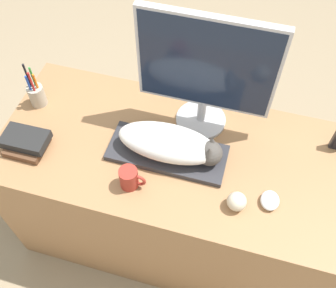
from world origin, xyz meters
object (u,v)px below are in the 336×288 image
Objects in this scene: keyboard at (167,153)px; baseball at (237,201)px; pen_cup at (37,94)px; monitor at (206,70)px; book_stack at (26,142)px; computer_mouse at (270,200)px; coffee_mug at (130,178)px; cat at (172,144)px.

keyboard is 0.34m from baseball.
pen_cup is at bearing 169.75° from keyboard.
book_stack is (-0.65, -0.32, -0.27)m from monitor.
computer_mouse is 0.82× the size of coffee_mug.
cat is 0.33m from baseball.
monitor is at bearing 26.50° from book_stack.
computer_mouse is at bearing 0.84° from book_stack.
coffee_mug is 0.59m from pen_cup.
baseball is at bearing -28.32° from cat.
computer_mouse is 0.46× the size of book_stack.
monitor is (0.07, 0.20, 0.22)m from cat.
baseball is (0.28, -0.15, -0.04)m from cat.
baseball is at bearing -2.26° from book_stack.
baseball is at bearing -16.00° from pen_cup.
monitor is 7.38× the size of baseball.
baseball is (-0.12, -0.05, 0.02)m from computer_mouse.
baseball reaches higher than computer_mouse.
keyboard is at bearing 180.00° from cat.
computer_mouse is 0.52m from coffee_mug.
computer_mouse is 0.38× the size of pen_cup.
pen_cup is at bearing 170.07° from cat.
coffee_mug is (-0.19, -0.37, -0.26)m from monitor.
cat is at bearing -108.73° from monitor.
keyboard is 0.63m from pen_cup.
pen_cup is (-0.52, 0.28, 0.01)m from coffee_mug.
coffee_mug is at bearing -124.63° from cat.
pen_cup is at bearing 168.25° from computer_mouse.
pen_cup reaches higher than keyboard.
cat reaches higher than book_stack.
book_stack reaches higher than keyboard.
monitor is 6.33× the size of computer_mouse.
cat reaches higher than baseball.
cat is 0.65m from pen_cup.
monitor is at bearing 71.27° from cat.
book_stack reaches higher than computer_mouse.
book_stack is at bearing -179.16° from computer_mouse.
cat is 0.59m from book_stack.
cat is 0.31m from monitor.
monitor is at bearing 137.15° from computer_mouse.
pen_cup is at bearing 151.52° from coffee_mug.
pen_cup is at bearing 105.20° from book_stack.
keyboard is 1.14× the size of cat.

